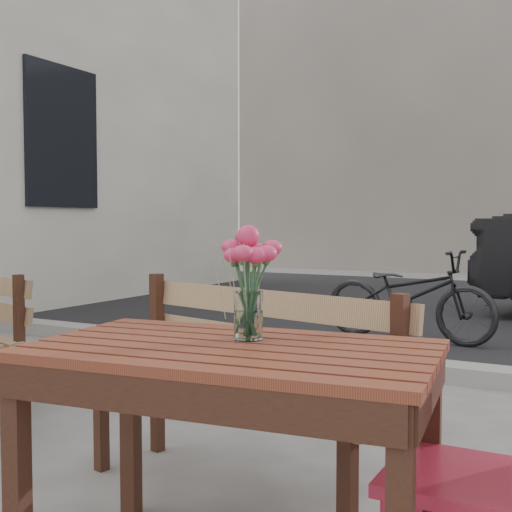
{
  "coord_description": "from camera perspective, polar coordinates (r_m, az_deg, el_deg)",
  "views": [
    {
      "loc": [
        1.11,
        -1.54,
        1.11
      ],
      "look_at": [
        0.14,
        0.25,
        1.0
      ],
      "focal_mm": 45.0,
      "sensor_mm": 36.0,
      "label": 1
    }
  ],
  "objects": [
    {
      "name": "street",
      "position": [
        6.79,
        18.83,
        -6.29
      ],
      "size": [
        30.0,
        8.12,
        0.12
      ],
      "color": "black",
      "rests_on": "ground"
    },
    {
      "name": "main_table",
      "position": [
        1.96,
        -2.18,
        -11.41
      ],
      "size": [
        1.27,
        0.84,
        0.74
      ],
      "rotation": [
        0.0,
        0.0,
        0.12
      ],
      "color": "maroon",
      "rests_on": "ground"
    },
    {
      "name": "main_bench",
      "position": [
        2.64,
        -0.85,
        -9.54
      ],
      "size": [
        1.47,
        0.72,
        0.88
      ],
      "rotation": [
        0.0,
        0.0,
        -0.22
      ],
      "color": "#926D4B",
      "rests_on": "ground"
    },
    {
      "name": "red_chair",
      "position": [
        1.91,
        20.16,
        -16.85
      ],
      "size": [
        0.4,
        0.4,
        0.8
      ],
      "rotation": [
        0.0,
        0.0,
        -1.57
      ],
      "color": "#AD223A",
      "rests_on": "ground"
    },
    {
      "name": "main_vase",
      "position": [
        2.0,
        -0.68,
        -1.13
      ],
      "size": [
        0.19,
        0.19,
        0.36
      ],
      "color": "white",
      "rests_on": "main_table"
    },
    {
      "name": "bicycle",
      "position": [
        6.15,
        13.39,
        -3.41
      ],
      "size": [
        1.67,
        0.69,
        0.86
      ],
      "primitive_type": "imported",
      "rotation": [
        0.0,
        0.0,
        1.49
      ],
      "color": "black",
      "rests_on": "ground"
    }
  ]
}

